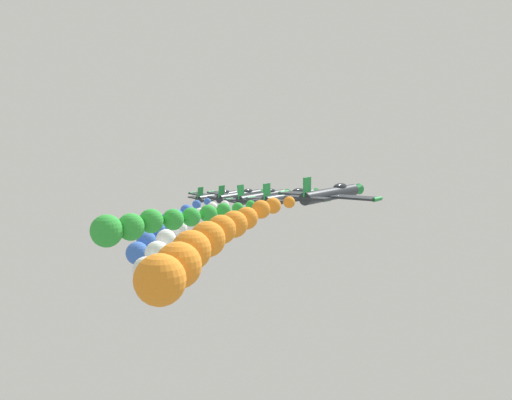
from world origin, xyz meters
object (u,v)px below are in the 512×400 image
Objects in this scene: airplane_lead at (218,196)px; airplane_left_inner at (240,196)px; airplane_right_outer at (331,194)px; airplane_right_inner at (263,197)px; airplane_left_outer at (290,197)px.

airplane_left_inner is (8.84, -6.40, 1.21)m from airplane_lead.
airplane_right_outer is (24.39, -19.89, 3.52)m from airplane_left_inner.
airplane_right_outer reaches higher than airplane_left_inner.
airplane_right_inner is (8.55, -7.25, 1.08)m from airplane_left_inner.
airplane_lead is 22.23m from airplane_right_inner.
airplane_lead is 1.00× the size of airplane_left_inner.
airplane_left_outer is at bearing -39.37° from airplane_right_inner.
airplane_right_outer is (33.23, -26.29, 4.73)m from airplane_lead.
airplane_left_outer is 1.00× the size of airplane_right_outer.
airplane_right_outer reaches higher than airplane_lead.
airplane_left_inner is 31.67m from airplane_right_outer.
airplane_left_outer is (7.69, -6.31, 1.03)m from airplane_right_inner.
airplane_right_outer is at bearing -39.19° from airplane_left_inner.
airplane_right_inner is 1.00× the size of airplane_left_outer.
airplane_left_inner is at bearing 140.81° from airplane_right_outer.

